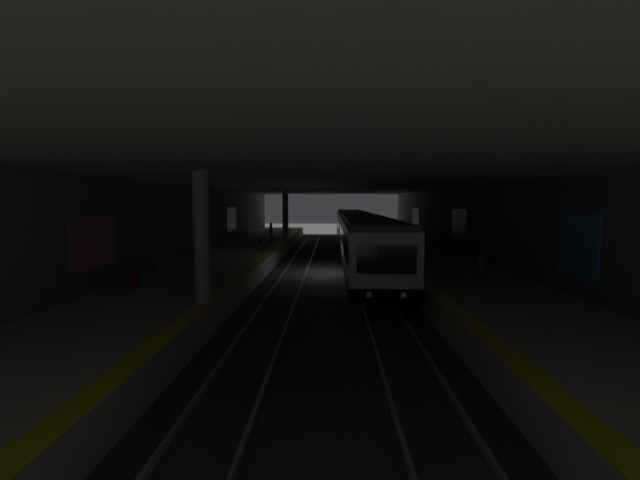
{
  "coord_description": "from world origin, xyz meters",
  "views": [
    {
      "loc": [
        -25.3,
        -0.15,
        4.53
      ],
      "look_at": [
        10.02,
        0.92,
        1.18
      ],
      "focal_mm": 22.37,
      "sensor_mm": 36.0,
      "label": 1
    }
  ],
  "objects_px": {
    "trash_bin": "(481,262)",
    "pillar_far": "(285,215)",
    "bench_right_near": "(144,267)",
    "person_standing_far": "(402,229)",
    "person_waiting_near": "(271,232)",
    "pillar_near": "(202,237)",
    "bench_right_mid": "(193,250)",
    "person_walking_mid": "(207,256)",
    "bench_left_mid": "(443,242)",
    "person_boarding": "(418,235)",
    "suitcase_rolling": "(134,281)",
    "backpack_on_floor": "(260,242)",
    "metro_train": "(356,232)",
    "bench_left_far": "(433,238)",
    "bench_right_far": "(244,232)"
  },
  "relations": [
    {
      "from": "pillar_far",
      "to": "metro_train",
      "type": "xyz_separation_m",
      "value": [
        -4.96,
        -6.55,
        -1.3
      ]
    },
    {
      "from": "person_walking_mid",
      "to": "trash_bin",
      "type": "xyz_separation_m",
      "value": [
        1.47,
        -13.7,
        -0.49
      ]
    },
    {
      "from": "suitcase_rolling",
      "to": "backpack_on_floor",
      "type": "xyz_separation_m",
      "value": [
        17.34,
        -1.97,
        -0.13
      ]
    },
    {
      "from": "pillar_far",
      "to": "suitcase_rolling",
      "type": "height_order",
      "value": "pillar_far"
    },
    {
      "from": "bench_left_far",
      "to": "person_boarding",
      "type": "distance_m",
      "value": 1.45
    },
    {
      "from": "person_walking_mid",
      "to": "person_boarding",
      "type": "relative_size",
      "value": 1.09
    },
    {
      "from": "metro_train",
      "to": "bench_left_far",
      "type": "distance_m",
      "value": 6.35
    },
    {
      "from": "pillar_far",
      "to": "person_waiting_near",
      "type": "height_order",
      "value": "pillar_far"
    },
    {
      "from": "pillar_near",
      "to": "bench_right_near",
      "type": "bearing_deg",
      "value": 43.97
    },
    {
      "from": "pillar_near",
      "to": "trash_bin",
      "type": "height_order",
      "value": "pillar_near"
    },
    {
      "from": "bench_right_near",
      "to": "person_waiting_near",
      "type": "relative_size",
      "value": 0.98
    },
    {
      "from": "bench_left_mid",
      "to": "person_walking_mid",
      "type": "xyz_separation_m",
      "value": [
        -11.33,
        14.43,
        0.39
      ]
    },
    {
      "from": "metro_train",
      "to": "bench_left_mid",
      "type": "height_order",
      "value": "metro_train"
    },
    {
      "from": "metro_train",
      "to": "bench_left_far",
      "type": "bearing_deg",
      "value": -92.1
    },
    {
      "from": "bench_right_mid",
      "to": "person_walking_mid",
      "type": "bearing_deg",
      "value": -154.62
    },
    {
      "from": "person_waiting_near",
      "to": "bench_right_far",
      "type": "bearing_deg",
      "value": 35.28
    },
    {
      "from": "bench_right_near",
      "to": "pillar_far",
      "type": "bearing_deg",
      "value": -11.58
    },
    {
      "from": "person_waiting_near",
      "to": "person_boarding",
      "type": "distance_m",
      "value": 12.43
    },
    {
      "from": "metro_train",
      "to": "bench_left_far",
      "type": "relative_size",
      "value": 21.84
    },
    {
      "from": "metro_train",
      "to": "backpack_on_floor",
      "type": "relative_size",
      "value": 92.84
    },
    {
      "from": "bench_right_mid",
      "to": "pillar_near",
      "type": "bearing_deg",
      "value": -159.03
    },
    {
      "from": "pillar_near",
      "to": "bench_right_mid",
      "type": "xyz_separation_m",
      "value": [
        10.92,
        4.18,
        -1.75
      ]
    },
    {
      "from": "suitcase_rolling",
      "to": "person_boarding",
      "type": "bearing_deg",
      "value": -41.23
    },
    {
      "from": "bench_right_far",
      "to": "bench_right_near",
      "type": "bearing_deg",
      "value": 180.0
    },
    {
      "from": "bench_right_far",
      "to": "pillar_near",
      "type": "bearing_deg",
      "value": -170.67
    },
    {
      "from": "person_boarding",
      "to": "suitcase_rolling",
      "type": "distance_m",
      "value": 22.78
    },
    {
      "from": "trash_bin",
      "to": "pillar_far",
      "type": "bearing_deg",
      "value": 34.14
    },
    {
      "from": "bench_right_far",
      "to": "person_standing_far",
      "type": "bearing_deg",
      "value": -95.07
    },
    {
      "from": "metro_train",
      "to": "person_walking_mid",
      "type": "distance_m",
      "value": 16.55
    },
    {
      "from": "bench_left_far",
      "to": "person_walking_mid",
      "type": "bearing_deg",
      "value": 134.53
    },
    {
      "from": "metro_train",
      "to": "person_standing_far",
      "type": "bearing_deg",
      "value": -46.71
    },
    {
      "from": "person_waiting_near",
      "to": "person_walking_mid",
      "type": "relative_size",
      "value": 1.03
    },
    {
      "from": "bench_right_near",
      "to": "bench_right_mid",
      "type": "bearing_deg",
      "value": 0.0
    },
    {
      "from": "person_walking_mid",
      "to": "suitcase_rolling",
      "type": "distance_m",
      "value": 3.93
    },
    {
      "from": "person_walking_mid",
      "to": "pillar_near",
      "type": "bearing_deg",
      "value": -163.9
    },
    {
      "from": "bench_left_far",
      "to": "person_waiting_near",
      "type": "relative_size",
      "value": 0.98
    },
    {
      "from": "bench_right_near",
      "to": "person_standing_far",
      "type": "distance_m",
      "value": 25.0
    },
    {
      "from": "bench_left_mid",
      "to": "bench_right_near",
      "type": "xyz_separation_m",
      "value": [
        -12.35,
        17.07,
        0.0
      ]
    },
    {
      "from": "pillar_near",
      "to": "suitcase_rolling",
      "type": "relative_size",
      "value": 4.77
    },
    {
      "from": "person_waiting_near",
      "to": "person_walking_mid",
      "type": "xyz_separation_m",
      "value": [
        -15.29,
        0.76,
        -0.03
      ]
    },
    {
      "from": "pillar_near",
      "to": "person_boarding",
      "type": "xyz_separation_m",
      "value": [
        19.11,
        -11.55,
        -1.45
      ]
    },
    {
      "from": "bench_right_mid",
      "to": "person_walking_mid",
      "type": "xyz_separation_m",
      "value": [
        -5.56,
        -2.64,
        0.39
      ]
    },
    {
      "from": "pillar_far",
      "to": "person_standing_far",
      "type": "xyz_separation_m",
      "value": [
        -0.65,
        -11.12,
        -1.33
      ]
    },
    {
      "from": "trash_bin",
      "to": "suitcase_rolling",
      "type": "bearing_deg",
      "value": 107.27
    },
    {
      "from": "person_walking_mid",
      "to": "bench_left_mid",
      "type": "bearing_deg",
      "value": -51.87
    },
    {
      "from": "person_walking_mid",
      "to": "bench_right_far",
      "type": "bearing_deg",
      "value": 7.47
    },
    {
      "from": "person_waiting_near",
      "to": "person_standing_far",
      "type": "distance_m",
      "value": 12.4
    },
    {
      "from": "pillar_near",
      "to": "backpack_on_floor",
      "type": "bearing_deg",
      "value": 4.43
    },
    {
      "from": "bench_right_near",
      "to": "metro_train",
      "type": "bearing_deg",
      "value": -34.78
    },
    {
      "from": "bench_left_mid",
      "to": "person_boarding",
      "type": "height_order",
      "value": "person_boarding"
    }
  ]
}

